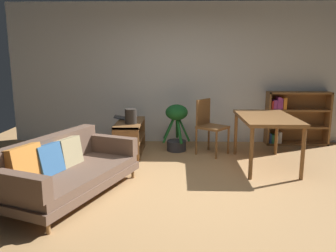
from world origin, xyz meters
TOP-DOWN VIEW (x-y plane):
  - ground_plane at (0.00, 0.00)m, footprint 8.16×8.16m
  - back_wall_panel at (0.00, 2.70)m, footprint 6.80×0.10m
  - fabric_couch at (-1.50, -0.10)m, footprint 1.48×2.02m
  - media_console at (-0.95, 1.78)m, footprint 0.43×1.05m
  - open_laptop at (-1.03, 2.00)m, footprint 0.43×0.36m
  - desk_speaker at (-0.90, 1.58)m, footprint 0.20×0.20m
  - potted_floor_plant at (-0.13, 1.97)m, footprint 0.50×0.55m
  - dining_table at (1.24, 1.14)m, footprint 0.80×1.35m
  - dining_chair_near at (0.43, 1.80)m, footprint 0.61×0.61m
  - bookshelf at (2.12, 2.53)m, footprint 1.18×0.29m

SIDE VIEW (x-z plane):
  - ground_plane at x=0.00m, z-range 0.00..0.00m
  - media_console at x=-0.95m, z-range 0.00..0.57m
  - fabric_couch at x=-1.50m, z-range -0.03..0.71m
  - potted_floor_plant at x=-0.13m, z-range 0.07..0.92m
  - bookshelf at x=2.12m, z-range 0.00..1.03m
  - dining_chair_near at x=0.43m, z-range 0.06..1.02m
  - open_laptop at x=-1.03m, z-range 0.56..0.62m
  - desk_speaker at x=-0.90m, z-range 0.57..0.82m
  - dining_table at x=1.24m, z-range 0.31..1.09m
  - back_wall_panel at x=0.00m, z-range 0.00..2.70m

